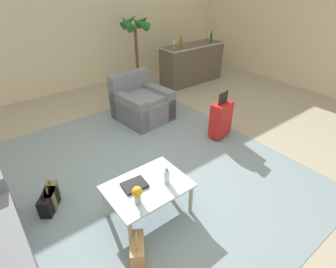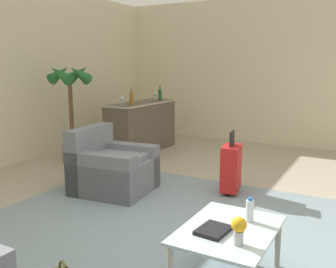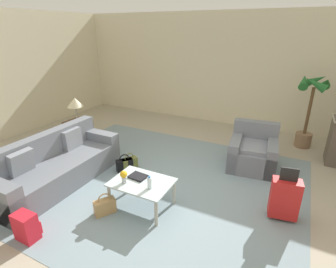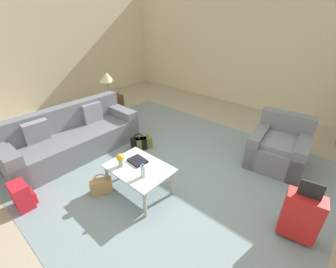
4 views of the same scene
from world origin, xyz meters
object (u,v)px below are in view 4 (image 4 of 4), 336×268
at_px(coffee_table, 139,171).
at_px(flower_vase, 120,159).
at_px(coffee_table_book, 138,161).
at_px(handbag_tan, 101,186).
at_px(handbag_olive, 144,143).
at_px(side_table, 110,105).
at_px(couch, 72,138).
at_px(backpack_red, 22,196).
at_px(water_bottle, 143,171).
at_px(suitcase_red, 301,216).
at_px(armchair, 279,148).
at_px(handbag_black, 139,143).
at_px(table_lamp, 107,78).

distance_m(coffee_table, flower_vase, 0.32).
bearing_deg(coffee_table_book, coffee_table, -28.59).
bearing_deg(handbag_tan, handbag_olive, 109.21).
distance_m(coffee_table, side_table, 3.18).
relative_size(couch, backpack_red, 6.05).
height_order(water_bottle, handbag_olive, water_bottle).
bearing_deg(backpack_red, couch, 123.73).
height_order(coffee_table, flower_vase, flower_vase).
bearing_deg(suitcase_red, water_bottle, -156.04).
distance_m(couch, handbag_olive, 1.37).
bearing_deg(side_table, water_bottle, -28.07).
xyz_separation_m(flower_vase, handbag_olive, (-0.65, 1.04, -0.45)).
bearing_deg(backpack_red, flower_vase, 55.61).
xyz_separation_m(coffee_table, coffee_table_book, (-0.12, 0.08, 0.08)).
bearing_deg(armchair, handbag_tan, -123.46).
bearing_deg(handbag_black, backpack_red, -92.11).
relative_size(side_table, table_lamp, 0.91).
bearing_deg(table_lamp, handbag_black, -20.41).
bearing_deg(couch, handbag_olive, 46.90).
distance_m(coffee_table_book, flower_vase, 0.27).
relative_size(coffee_table, handbag_black, 2.59).
height_order(armchair, backpack_red, armchair).
bearing_deg(coffee_table_book, suitcase_red, 21.40).
bearing_deg(backpack_red, table_lamp, 122.83).
xyz_separation_m(side_table, handbag_tan, (2.38, -1.91, -0.14)).
relative_size(coffee_table, water_bottle, 4.55).
relative_size(armchair, coffee_table, 1.13).
bearing_deg(flower_vase, coffee_table, 34.29).
xyz_separation_m(armchair, flower_vase, (-1.51, -2.32, 0.28)).
height_order(flower_vase, side_table, flower_vase).
height_order(handbag_olive, handbag_tan, same).
xyz_separation_m(water_bottle, coffee_table_book, (-0.32, 0.18, -0.08)).
distance_m(coffee_table_book, handbag_olive, 1.15).
xyz_separation_m(coffee_table_book, suitcase_red, (2.12, 0.62, -0.11)).
distance_m(armchair, handbag_olive, 2.52).
distance_m(armchair, handbag_black, 2.61).
xyz_separation_m(coffee_table, table_lamp, (-2.80, 1.50, 0.60)).
bearing_deg(backpack_red, handbag_black, 87.89).
bearing_deg(flower_vase, water_bottle, 6.79).
xyz_separation_m(flower_vase, handbag_black, (-0.70, 0.95, -0.45)).
distance_m(coffee_table, backpack_red, 1.64).
relative_size(side_table, backpack_red, 1.34).
distance_m(side_table, handbag_black, 2.01).
distance_m(coffee_table, suitcase_red, 2.12).
height_order(flower_vase, table_lamp, table_lamp).
xyz_separation_m(coffee_table_book, side_table, (-2.68, 1.42, -0.20)).
bearing_deg(handbag_tan, coffee_table, 44.79).
relative_size(coffee_table_book, backpack_red, 0.67).
bearing_deg(coffee_table_book, handbag_olive, 137.89).
bearing_deg(handbag_black, coffee_table_book, -41.95).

